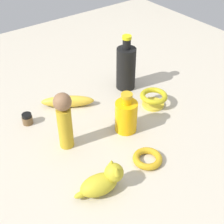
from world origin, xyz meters
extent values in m
plane|color=#BCB29E|center=(0.00, 0.00, 0.00)|extent=(2.00, 2.00, 0.00)
ellipsoid|color=gold|center=(-0.06, 0.20, 0.02)|extent=(0.19, 0.15, 0.04)
ellipsoid|color=gold|center=(-0.20, -0.20, 0.03)|extent=(0.12, 0.08, 0.06)
sphere|color=gold|center=(-0.15, -0.21, 0.06)|extent=(0.06, 0.06, 0.06)
cone|color=gold|center=(-0.15, -0.20, 0.08)|extent=(0.02, 0.02, 0.02)
cone|color=gold|center=(-0.15, -0.23, 0.08)|extent=(0.02, 0.02, 0.02)
ellipsoid|color=gold|center=(-0.25, -0.19, 0.02)|extent=(0.05, 0.03, 0.02)
cylinder|color=yellow|center=(0.20, 0.01, 0.01)|extent=(0.08, 0.08, 0.01)
torus|color=#B2A51A|center=(0.20, 0.01, 0.04)|extent=(0.10, 0.10, 0.02)
torus|color=#BE921A|center=(-0.01, -0.20, 0.01)|extent=(0.09, 0.09, 0.02)
cylinder|color=#EEA90B|center=(0.03, -0.04, 0.06)|extent=(0.08, 0.08, 0.11)
cylinder|color=#EEA90B|center=(0.03, -0.04, 0.12)|extent=(0.03, 0.03, 0.03)
cylinder|color=gold|center=(0.03, -0.04, 0.14)|extent=(0.04, 0.04, 0.01)
cylinder|color=brown|center=(-0.23, 0.20, 0.01)|extent=(0.04, 0.04, 0.03)
cylinder|color=yellow|center=(-0.23, 0.20, 0.03)|extent=(0.03, 0.03, 0.00)
cylinder|color=black|center=(-0.23, 0.20, 0.03)|extent=(0.03, 0.03, 0.01)
cylinder|color=gold|center=(-0.17, 0.02, 0.07)|extent=(0.05, 0.05, 0.15)
sphere|color=brown|center=(-0.17, 0.02, 0.17)|extent=(0.06, 0.06, 0.06)
cylinder|color=black|center=(0.20, 0.18, 0.09)|extent=(0.08, 0.08, 0.17)
cylinder|color=black|center=(0.20, 0.18, 0.19)|extent=(0.03, 0.03, 0.04)
cylinder|color=yellow|center=(0.20, 0.18, 0.22)|extent=(0.04, 0.04, 0.01)
camera|label=1|loc=(-0.52, -0.70, 0.73)|focal=51.85mm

